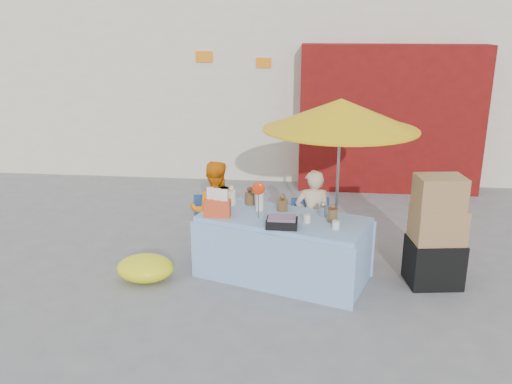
# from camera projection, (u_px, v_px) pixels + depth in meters

# --- Properties ---
(ground) EXTENTS (80.00, 80.00, 0.00)m
(ground) POSITION_uv_depth(u_px,v_px,m) (235.00, 289.00, 6.30)
(ground) COLOR slate
(ground) RESTS_ON ground
(backdrop) EXTENTS (14.00, 8.00, 7.80)m
(backdrop) POSITION_uv_depth(u_px,v_px,m) (303.00, 15.00, 12.43)
(backdrop) COLOR silver
(backdrop) RESTS_ON ground
(market_table) EXTENTS (2.19, 1.52, 1.21)m
(market_table) POSITION_uv_depth(u_px,v_px,m) (282.00, 246.00, 6.49)
(market_table) COLOR #88ACDA
(market_table) RESTS_ON ground
(chair_left) EXTENTS (0.55, 0.54, 0.85)m
(chair_left) POSITION_uv_depth(u_px,v_px,m) (213.00, 244.00, 6.92)
(chair_left) COLOR navy
(chair_left) RESTS_ON ground
(chair_right) EXTENTS (0.55, 0.54, 0.85)m
(chair_right) POSITION_uv_depth(u_px,v_px,m) (311.00, 248.00, 6.79)
(chair_right) COLOR navy
(chair_right) RESTS_ON ground
(vendor_orange) EXTENTS (0.71, 0.59, 1.31)m
(vendor_orange) POSITION_uv_depth(u_px,v_px,m) (214.00, 211.00, 6.92)
(vendor_orange) COLOR orange
(vendor_orange) RESTS_ON ground
(vendor_beige) EXTENTS (0.49, 0.36, 1.24)m
(vendor_beige) POSITION_uv_depth(u_px,v_px,m) (312.00, 217.00, 6.81)
(vendor_beige) COLOR beige
(vendor_beige) RESTS_ON ground
(umbrella) EXTENTS (1.90, 1.90, 2.09)m
(umbrella) POSITION_uv_depth(u_px,v_px,m) (341.00, 115.00, 6.53)
(umbrella) COLOR gray
(umbrella) RESTS_ON ground
(box_stack) EXTENTS (0.66, 0.57, 1.32)m
(box_stack) POSITION_uv_depth(u_px,v_px,m) (436.00, 235.00, 6.25)
(box_stack) COLOR black
(box_stack) RESTS_ON ground
(tarp_bundle) EXTENTS (0.79, 0.69, 0.31)m
(tarp_bundle) POSITION_uv_depth(u_px,v_px,m) (145.00, 268.00, 6.47)
(tarp_bundle) COLOR yellow
(tarp_bundle) RESTS_ON ground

